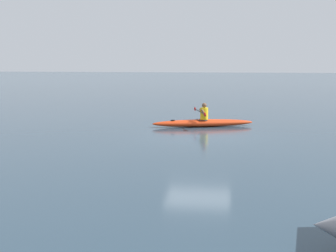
{
  "coord_description": "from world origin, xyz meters",
  "views": [
    {
      "loc": [
        -1.26,
        17.2,
        2.94
      ],
      "look_at": [
        0.78,
        2.88,
        0.78
      ],
      "focal_mm": 48.61,
      "sensor_mm": 36.0,
      "label": 1
    }
  ],
  "objects": [
    {
      "name": "kayaker",
      "position": [
        -0.03,
        -2.37,
        0.62
      ],
      "size": [
        0.72,
        2.4,
        0.72
      ],
      "color": "yellow",
      "rests_on": "kayak"
    },
    {
      "name": "kayak",
      "position": [
        -0.01,
        -2.36,
        0.16
      ],
      "size": [
        4.44,
        1.8,
        0.32
      ],
      "color": "red",
      "rests_on": "ground"
    },
    {
      "name": "ground_plane",
      "position": [
        0.0,
        0.0,
        0.0
      ],
      "size": [
        160.0,
        160.0,
        0.0
      ],
      "primitive_type": "plane",
      "color": "#283D4C"
    }
  ]
}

